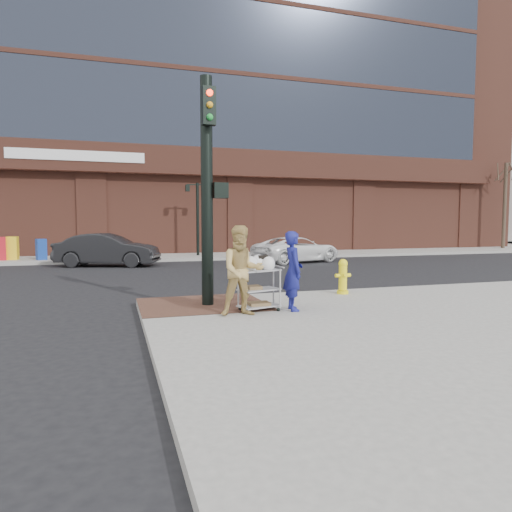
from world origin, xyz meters
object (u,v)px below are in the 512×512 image
object	(u,v)px
traffic_signal_pole	(208,184)
utility_cart	(259,286)
pedestrian_tan	(242,271)
sedan_dark	(107,250)
woman_blue	(293,271)
lamp_post	(198,211)
minivan_white	(297,249)
fire_hydrant	(343,276)

from	to	relation	value
traffic_signal_pole	utility_cart	bearing A→B (deg)	-48.18
pedestrian_tan	sedan_dark	distance (m)	13.25
pedestrian_tan	utility_cart	xyz separation A→B (m)	(0.47, 0.36, -0.36)
woman_blue	pedestrian_tan	distance (m)	1.19
lamp_post	minivan_white	xyz separation A→B (m)	(4.20, -4.21, -1.98)
pedestrian_tan	woman_blue	bearing A→B (deg)	13.72
woman_blue	minivan_white	size ratio (longest dim) A/B	0.36
woman_blue	utility_cart	world-z (taller)	woman_blue
lamp_post	traffic_signal_pole	world-z (taller)	traffic_signal_pole
woman_blue	utility_cart	distance (m)	0.78
minivan_white	sedan_dark	bearing A→B (deg)	68.38
utility_cart	lamp_post	bearing A→B (deg)	84.32
sedan_dark	minivan_white	world-z (taller)	sedan_dark
minivan_white	utility_cart	xyz separation A→B (m)	(-5.81, -11.99, 0.04)
traffic_signal_pole	sedan_dark	size ratio (longest dim) A/B	1.11
pedestrian_tan	utility_cart	world-z (taller)	pedestrian_tan
traffic_signal_pole	woman_blue	size ratio (longest dim) A/B	3.00
lamp_post	woman_blue	world-z (taller)	lamp_post
pedestrian_tan	lamp_post	bearing A→B (deg)	86.42
lamp_post	woman_blue	distance (m)	16.45
lamp_post	pedestrian_tan	distance (m)	16.76
pedestrian_tan	utility_cart	size ratio (longest dim) A/B	1.53
pedestrian_tan	fire_hydrant	size ratio (longest dim) A/B	1.98
lamp_post	woman_blue	bearing A→B (deg)	-93.19
traffic_signal_pole	pedestrian_tan	size ratio (longest dim) A/B	2.80
traffic_signal_pole	sedan_dark	xyz separation A→B (m)	(-2.28, 11.65, -2.09)
woman_blue	sedan_dark	distance (m)	13.33
sedan_dark	woman_blue	bearing A→B (deg)	-145.12
sedan_dark	minivan_white	distance (m)	8.98
utility_cart	fire_hydrant	size ratio (longest dim) A/B	1.30
lamp_post	pedestrian_tan	world-z (taller)	lamp_post
lamp_post	sedan_dark	distance (m)	6.24
woman_blue	minivan_white	bearing A→B (deg)	-15.53
woman_blue	pedestrian_tan	xyz separation A→B (m)	(-1.17, -0.21, 0.06)
pedestrian_tan	sedan_dark	world-z (taller)	pedestrian_tan
lamp_post	fire_hydrant	distance (m)	14.86
traffic_signal_pole	lamp_post	bearing A→B (deg)	80.76
utility_cart	sedan_dark	bearing A→B (deg)	103.99
woman_blue	pedestrian_tan	world-z (taller)	pedestrian_tan
traffic_signal_pole	sedan_dark	world-z (taller)	traffic_signal_pole
sedan_dark	utility_cart	world-z (taller)	sedan_dark
traffic_signal_pole	pedestrian_tan	bearing A→B (deg)	-73.22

